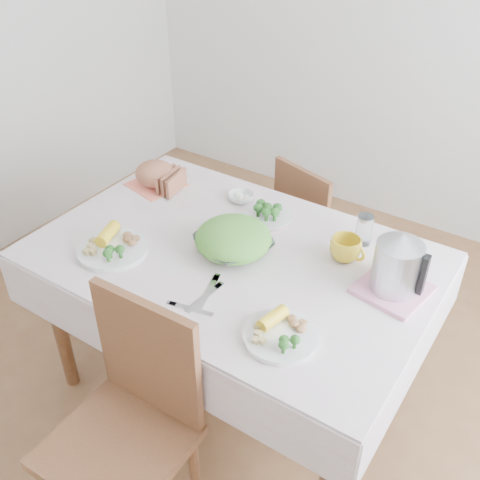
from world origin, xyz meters
The scene contains 20 objects.
floor centered at (0.00, 0.00, 0.00)m, with size 3.60×3.60×0.00m, color brown.
back_wall centered at (0.00, 1.80, 1.35)m, with size 3.60×3.60×0.00m, color silver.
dining_table centered at (0.00, 0.00, 0.38)m, with size 1.40×0.90×0.75m, color brown.
tablecloth centered at (0.00, 0.00, 0.76)m, with size 1.50×1.00×0.01m, color silver.
chair_near centered at (0.04, -0.73, 0.47)m, with size 0.42×0.42×0.93m, color brown.
chair_far centered at (-0.01, 0.82, 0.47)m, with size 0.37×0.37×0.81m, color brown.
salad_bowl centered at (0.00, 0.01, 0.80)m, with size 0.27×0.27×0.07m, color white.
dinner_plate_left centered at (-0.39, -0.25, 0.77)m, with size 0.27×0.27×0.02m, color white.
dinner_plate_right centered at (0.38, -0.29, 0.77)m, with size 0.24×0.24×0.02m, color white.
broccoli_plate centered at (-0.02, 0.28, 0.77)m, with size 0.21×0.21×0.02m, color beige.
napkin centered at (-0.59, 0.24, 0.76)m, with size 0.22×0.22×0.00m, color #FF7A5E.
bread_loaf centered at (-0.59, 0.24, 0.82)m, with size 0.18×0.17×0.11m, color brown.
fruit_bowl centered at (-0.19, 0.34, 0.78)m, with size 0.11×0.11×0.04m, color white.
yellow_mug centered at (0.37, 0.20, 0.81)m, with size 0.12×0.12×0.09m, color yellow.
glass_tumbler centered at (0.38, 0.34, 0.83)m, with size 0.06×0.06×0.12m, color white.
pink_tray centered at (0.59, 0.12, 0.77)m, with size 0.23×0.23×0.02m, color pink.
electric_kettle centered at (0.59, 0.12, 0.88)m, with size 0.16×0.16×0.23m, color #B2B5BA.
fork_left centered at (0.06, -0.24, 0.76)m, with size 0.02×0.19×0.00m, color silver.
fork_right centered at (0.06, -0.27, 0.76)m, with size 0.02×0.18×0.00m, color silver.
knife centered at (0.06, -0.34, 0.76)m, with size 0.02×0.16×0.00m, color silver.
Camera 1 is at (0.98, -1.42, 2.04)m, focal length 42.00 mm.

